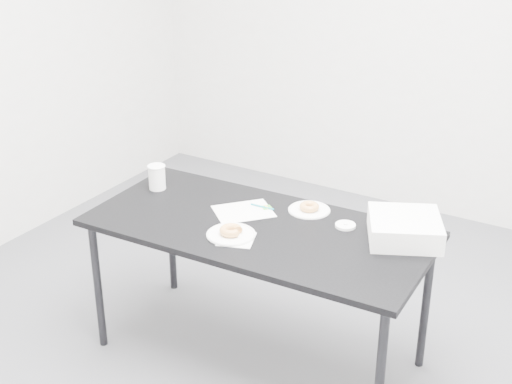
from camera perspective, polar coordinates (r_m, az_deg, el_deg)
The scene contains 14 objects.
floor at distance 3.75m, azimuth 0.36°, elevation -12.16°, with size 4.00×4.00×0.00m, color #505055.
wall_back at distance 4.93m, azimuth 12.67°, elevation 13.45°, with size 4.00×0.02×2.70m, color silver.
table at distance 3.33m, azimuth 0.18°, elevation -3.56°, with size 1.62×0.80×0.73m.
scorecard at distance 3.44m, azimuth -1.01°, elevation -1.55°, with size 0.21×0.27×0.00m, color white.
logo_patch at distance 3.48m, azimuth 0.87°, elevation -1.23°, with size 0.04×0.04×0.00m, color green.
pen at distance 3.48m, azimuth 0.50°, elevation -1.18°, with size 0.01×0.01×0.13m, color #0C7587.
napkin at distance 3.19m, azimuth -1.58°, elevation -3.79°, with size 0.16×0.16×0.00m, color white.
plate_near at distance 3.22m, azimuth -2.01°, elevation -3.41°, with size 0.22×0.22×0.01m, color white.
donut_near at distance 3.21m, azimuth -2.02°, elevation -3.09°, with size 0.10×0.10×0.03m, color #BC813B.
plate_far at distance 3.46m, azimuth 4.28°, elevation -1.45°, with size 0.20×0.20×0.01m, color white.
donut_far at distance 3.45m, azimuth 4.29°, elevation -1.17°, with size 0.10×0.10×0.03m, color #BC813B.
coffee_cup at distance 3.70m, azimuth -7.93°, elevation 1.19°, with size 0.09×0.09×0.13m, color white.
cup_lid at distance 3.32m, azimuth 7.17°, elevation -2.67°, with size 0.09×0.09×0.01m, color white.
bakery_box at distance 3.24m, azimuth 11.80°, elevation -2.85°, with size 0.31×0.31×0.10m, color white.
Camera 1 is at (1.53, -2.60, 2.23)m, focal length 50.00 mm.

